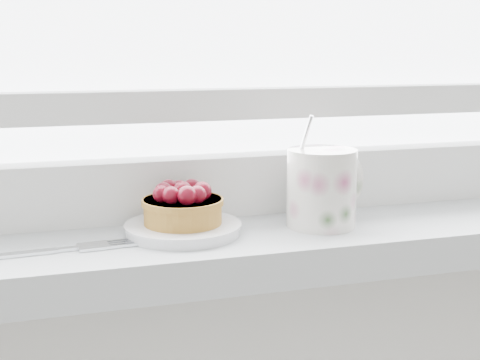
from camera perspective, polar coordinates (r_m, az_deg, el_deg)
name	(u,v)px	position (r m, az deg, el deg)	size (l,w,h in m)	color
saucer	(183,229)	(0.71, -4.87, -4.17)	(0.12, 0.12, 0.01)	white
raspberry_tart	(183,205)	(0.70, -4.91, -2.12)	(0.09, 0.09, 0.05)	#996521
floral_mug	(323,186)	(0.74, 7.12, -0.51)	(0.12, 0.10, 0.12)	silver
fork	(39,252)	(0.67, -16.77, -5.90)	(0.20, 0.03, 0.00)	silver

